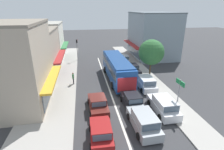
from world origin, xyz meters
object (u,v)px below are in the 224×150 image
city_bus (117,67)px  sedan_behind_bus_mid (98,104)px  directional_road_sign (179,89)px  parked_wagon_kerb_front (163,105)px  sedan_adjacent_lane_trail (133,101)px  traffic_light_downstreet (77,46)px  parked_hatchback_kerb_rear (124,59)px  parked_wagon_kerb_second (146,83)px  street_tree_right (151,52)px  pedestrian_with_handbag_near (73,78)px  hatchback_behind_bus_near (101,133)px  wagon_queue_gap_filler (144,121)px  parked_sedan_kerb_third (132,69)px

city_bus → sedan_behind_bus_mid: size_ratio=2.56×
directional_road_sign → parked_wagon_kerb_front: bearing=159.5°
sedan_adjacent_lane_trail → traffic_light_downstreet: 19.56m
parked_wagon_kerb_front → parked_hatchback_kerb_rear: 16.97m
sedan_behind_bus_mid → parked_wagon_kerb_second: size_ratio=0.94×
city_bus → street_tree_right: bearing=-7.0°
sedan_behind_bus_mid → city_bus: bearing=65.3°
sedan_behind_bus_mid → parked_wagon_kerb_front: bearing=-13.5°
sedan_behind_bus_mid → pedestrian_with_handbag_near: (-2.67, 6.72, 0.40)m
city_bus → sedan_adjacent_lane_trail: (0.12, -7.66, -1.22)m
parked_wagon_kerb_front → pedestrian_with_handbag_near: bearing=137.6°
hatchback_behind_bus_near → wagon_queue_gap_filler: (3.74, 0.83, 0.04)m
parked_wagon_kerb_front → traffic_light_downstreet: 21.84m
wagon_queue_gap_filler → parked_sedan_kerb_third: bearing=78.2°
pedestrian_with_handbag_near → parked_wagon_kerb_second: bearing=-15.8°
parked_wagon_kerb_second → directional_road_sign: 6.45m
hatchback_behind_bus_near → traffic_light_downstreet: bearing=95.1°
sedan_adjacent_lane_trail → street_tree_right: 9.07m
sedan_adjacent_lane_trail → street_tree_right: bearing=57.1°
hatchback_behind_bus_near → sedan_adjacent_lane_trail: size_ratio=0.88×
parked_hatchback_kerb_rear → pedestrian_with_handbag_near: 12.55m
hatchback_behind_bus_near → street_tree_right: 14.57m
wagon_queue_gap_filler → directional_road_sign: (3.96, 1.67, 1.93)m
street_tree_right → pedestrian_with_handbag_near: bearing=-178.5°
wagon_queue_gap_filler → traffic_light_downstreet: (-5.79, 22.08, 2.11)m
parked_sedan_kerb_third → traffic_light_downstreet: bearing=135.2°
parked_wagon_kerb_second → pedestrian_with_handbag_near: bearing=164.2°
parked_wagon_kerb_front → parked_hatchback_kerb_rear: size_ratio=1.20×
parked_sedan_kerb_third → traffic_light_downstreet: (-8.63, 8.57, 2.19)m
sedan_adjacent_lane_trail → parked_sedan_kerb_third: bearing=74.4°
directional_road_sign → traffic_light_downstreet: bearing=115.5°
hatchback_behind_bus_near → parked_hatchback_kerb_rear: size_ratio=0.99×
wagon_queue_gap_filler → parked_hatchback_kerb_rear: size_ratio=1.21×
parked_hatchback_kerb_rear → traffic_light_downstreet: size_ratio=0.90×
sedan_behind_bus_mid → pedestrian_with_handbag_near: size_ratio=2.62×
city_bus → sedan_adjacent_lane_trail: 7.76m
sedan_behind_bus_mid → parked_sedan_kerb_third: (6.40, 9.88, 0.00)m
parked_hatchback_kerb_rear → street_tree_right: 9.25m
wagon_queue_gap_filler → parked_sedan_kerb_third: (2.84, 13.52, -0.08)m
parked_wagon_kerb_front → directional_road_sign: (1.18, -0.44, 1.93)m
parked_hatchback_kerb_rear → parked_wagon_kerb_second: bearing=-88.9°
sedan_behind_bus_mid → parked_hatchback_kerb_rear: 16.69m
sedan_behind_bus_mid → street_tree_right: 11.28m
parked_wagon_kerb_front → parked_wagon_kerb_second: (0.21, 5.64, 0.00)m
city_bus → directional_road_sign: 10.38m
sedan_adjacent_lane_trail → traffic_light_downstreet: traffic_light_downstreet is taller
parked_sedan_kerb_third → parked_hatchback_kerb_rear: parked_hatchback_kerb_rear is taller
wagon_queue_gap_filler → directional_road_sign: directional_road_sign is taller
wagon_queue_gap_filler → parked_hatchback_kerb_rear: (2.78, 19.08, -0.04)m
parked_hatchback_kerb_rear → directional_road_sign: 17.56m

